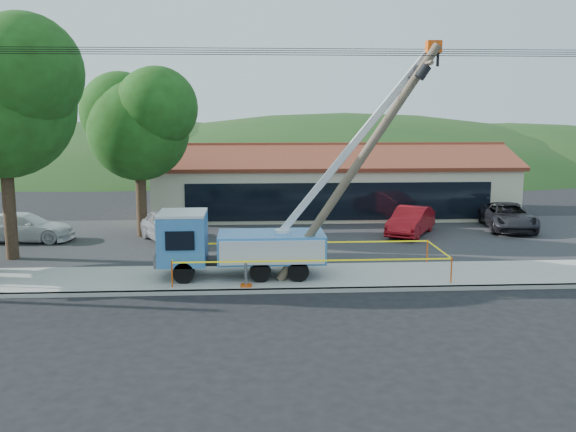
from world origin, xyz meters
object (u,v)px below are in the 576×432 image
(leaning_pole, at_px, (365,153))
(car_red, at_px, (410,237))
(car_white, at_px, (25,243))
(utility_truck, at_px, (239,240))
(car_dark, at_px, (507,231))
(car_silver, at_px, (169,243))

(leaning_pole, height_order, car_red, leaning_pole)
(car_white, bearing_deg, car_red, -85.96)
(car_red, bearing_deg, leaning_pole, -85.67)
(utility_truck, xyz_separation_m, car_dark, (14.93, 9.51, -1.61))
(car_silver, relative_size, car_white, 0.93)
(leaning_pole, bearing_deg, utility_truck, 171.31)
(car_silver, distance_m, car_red, 12.81)
(leaning_pole, bearing_deg, car_silver, 136.89)
(utility_truck, height_order, car_white, utility_truck)
(utility_truck, bearing_deg, car_white, 144.72)
(leaning_pole, relative_size, car_red, 2.01)
(leaning_pole, distance_m, car_silver, 12.80)
(utility_truck, relative_size, leaning_pole, 1.21)
(car_silver, bearing_deg, leaning_pole, -69.52)
(utility_truck, relative_size, car_white, 2.21)
(car_white, bearing_deg, car_dark, -83.58)
(car_white, bearing_deg, car_silver, -91.52)
(car_dark, bearing_deg, car_silver, -164.22)
(car_silver, relative_size, car_red, 1.03)
(car_red, relative_size, car_white, 0.91)
(utility_truck, distance_m, car_dark, 17.78)
(utility_truck, xyz_separation_m, car_red, (9.08, 8.29, -1.61))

